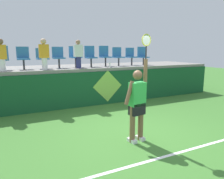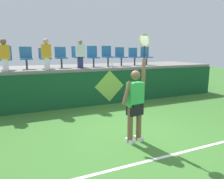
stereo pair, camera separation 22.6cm
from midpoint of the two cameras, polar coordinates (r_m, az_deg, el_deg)
ground_plane at (r=5.69m, az=6.77°, el=-11.94°), size 40.00×40.00×0.00m
court_back_wall at (r=8.32m, az=-4.57°, el=0.24°), size 12.42×0.20×1.34m
spectator_platform at (r=9.48m, az=-7.36°, el=5.95°), size 12.42×2.76×0.12m
court_baseline_stripe at (r=4.73m, az=15.29°, el=-17.20°), size 11.18×0.08×0.01m
tennis_player at (r=4.98m, az=7.59°, el=-3.43°), size 0.75×0.31×2.55m
tennis_ball at (r=5.32m, az=6.23°, el=-13.20°), size 0.07×0.07×0.07m
water_bottle at (r=8.71m, az=0.72°, el=6.68°), size 0.07×0.07×0.20m
stadium_chair_0 at (r=8.55m, az=-26.26°, el=7.91°), size 0.44×0.42×0.86m
stadium_chair_1 at (r=8.55m, az=-21.54°, el=8.25°), size 0.44×0.42×0.83m
stadium_chair_2 at (r=8.61m, az=-16.96°, el=8.41°), size 0.44×0.42×0.78m
stadium_chair_3 at (r=8.71m, az=-12.94°, el=8.81°), size 0.44×0.42×0.83m
stadium_chair_4 at (r=8.87m, az=-8.58°, el=9.11°), size 0.44×0.42×0.86m
stadium_chair_5 at (r=9.08m, az=-4.48°, el=9.19°), size 0.44×0.42×0.88m
stadium_chair_6 at (r=9.32m, az=-0.57°, el=9.32°), size 0.44×0.42×0.88m
stadium_chair_7 at (r=9.60m, az=3.05°, el=9.18°), size 0.44×0.42×0.83m
stadium_chair_8 at (r=9.93m, az=6.63°, el=9.12°), size 0.44×0.42×0.81m
stadium_chair_9 at (r=10.28m, az=9.78°, el=9.15°), size 0.44×0.42×0.86m
spectator_0 at (r=8.15m, az=-16.60°, el=9.36°), size 0.34×0.20×1.11m
spectator_1 at (r=8.10m, az=-26.42°, el=8.56°), size 0.34×0.20×1.09m
spectator_2 at (r=8.44m, az=-7.77°, el=9.61°), size 0.34×0.20×1.09m
wall_signage_mount at (r=8.62m, az=0.09°, el=-3.91°), size 1.27×0.01×1.38m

